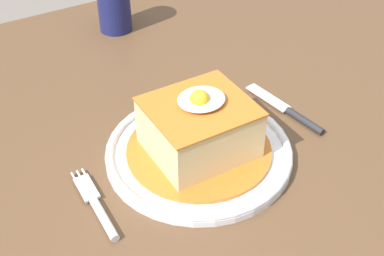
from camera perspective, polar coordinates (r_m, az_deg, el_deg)
name	(u,v)px	position (r m, az deg, el deg)	size (l,w,h in m)	color
dining_table	(192,167)	(0.91, -0.03, -4.25)	(1.24, 0.99, 0.73)	brown
main_plate	(199,152)	(0.78, 0.75, -2.57)	(0.28, 0.28, 0.02)	white
sandwich_meal	(199,130)	(0.75, 0.78, -0.21)	(0.22, 0.22, 0.11)	#C66B23
fork	(98,209)	(0.71, -10.13, -8.60)	(0.02, 0.14, 0.01)	silver
knife	(294,114)	(0.87, 10.96, 1.50)	(0.04, 0.17, 0.01)	#262628
soda_can	(114,1)	(1.09, -8.49, 13.41)	(0.07, 0.07, 0.12)	#191E51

